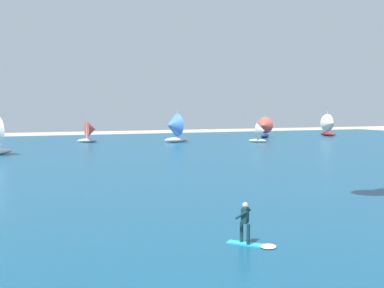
{
  "coord_description": "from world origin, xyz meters",
  "views": [
    {
      "loc": [
        -6.54,
        -1.88,
        5.4
      ],
      "look_at": [
        0.61,
        15.77,
        3.95
      ],
      "focal_mm": 43.15,
      "sensor_mm": 36.0,
      "label": 1
    }
  ],
  "objects_px": {
    "sailboat_mid_right": "(260,133)",
    "sailboat_leading": "(173,128)",
    "sailboat_mid_left": "(330,125)",
    "sailboat_far_left": "(264,127)",
    "sailboat_heeled_over": "(90,131)",
    "kitesurfer": "(250,230)"
  },
  "relations": [
    {
      "from": "sailboat_mid_right",
      "to": "sailboat_far_left",
      "type": "height_order",
      "value": "sailboat_far_left"
    },
    {
      "from": "sailboat_leading",
      "to": "sailboat_heeled_over",
      "type": "height_order",
      "value": "sailboat_leading"
    },
    {
      "from": "sailboat_heeled_over",
      "to": "sailboat_mid_left",
      "type": "bearing_deg",
      "value": -0.63
    },
    {
      "from": "sailboat_mid_right",
      "to": "sailboat_mid_left",
      "type": "bearing_deg",
      "value": 24.73
    },
    {
      "from": "kitesurfer",
      "to": "sailboat_far_left",
      "type": "bearing_deg",
      "value": 58.62
    },
    {
      "from": "sailboat_leading",
      "to": "sailboat_mid_left",
      "type": "bearing_deg",
      "value": 7.89
    },
    {
      "from": "sailboat_mid_right",
      "to": "sailboat_leading",
      "type": "height_order",
      "value": "sailboat_leading"
    },
    {
      "from": "sailboat_mid_left",
      "to": "sailboat_heeled_over",
      "type": "bearing_deg",
      "value": 179.37
    },
    {
      "from": "sailboat_heeled_over",
      "to": "sailboat_mid_left",
      "type": "relative_size",
      "value": 0.81
    },
    {
      "from": "sailboat_heeled_over",
      "to": "sailboat_far_left",
      "type": "distance_m",
      "value": 31.64
    },
    {
      "from": "sailboat_heeled_over",
      "to": "sailboat_mid_right",
      "type": "bearing_deg",
      "value": -22.67
    },
    {
      "from": "sailboat_far_left",
      "to": "sailboat_mid_left",
      "type": "height_order",
      "value": "sailboat_mid_left"
    },
    {
      "from": "sailboat_mid_right",
      "to": "sailboat_mid_left",
      "type": "height_order",
      "value": "sailboat_mid_left"
    },
    {
      "from": "sailboat_leading",
      "to": "sailboat_mid_left",
      "type": "relative_size",
      "value": 1.06
    },
    {
      "from": "sailboat_mid_right",
      "to": "sailboat_heeled_over",
      "type": "xyz_separation_m",
      "value": [
        -24.9,
        10.4,
        0.21
      ]
    },
    {
      "from": "sailboat_leading",
      "to": "sailboat_far_left",
      "type": "height_order",
      "value": "sailboat_leading"
    },
    {
      "from": "sailboat_far_left",
      "to": "sailboat_leading",
      "type": "bearing_deg",
      "value": -165.83
    },
    {
      "from": "kitesurfer",
      "to": "sailboat_mid_right",
      "type": "height_order",
      "value": "sailboat_mid_right"
    },
    {
      "from": "sailboat_heeled_over",
      "to": "sailboat_far_left",
      "type": "height_order",
      "value": "sailboat_far_left"
    },
    {
      "from": "kitesurfer",
      "to": "sailboat_mid_right",
      "type": "distance_m",
      "value": 55.94
    },
    {
      "from": "sailboat_leading",
      "to": "sailboat_mid_right",
      "type": "bearing_deg",
      "value": -21.85
    },
    {
      "from": "sailboat_heeled_over",
      "to": "sailboat_mid_left",
      "type": "distance_m",
      "value": 46.38
    }
  ]
}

